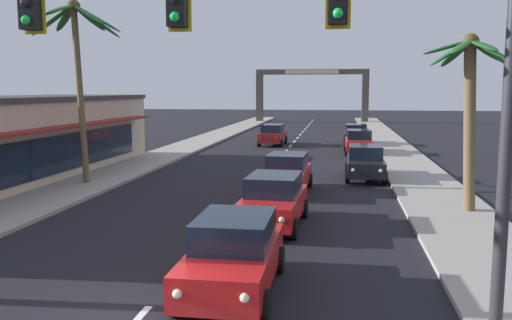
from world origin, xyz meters
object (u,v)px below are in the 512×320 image
Objects in this scene: palm_right_second at (470,89)px; town_gateway_arch at (312,88)px; sedan_fifth_in_queue at (287,173)px; palm_left_second at (77,43)px; traffic_signal_mast at (278,35)px; sedan_lead_at_stop_bar at (234,254)px; sedan_parked_far_kerb at (356,135)px; sedan_parked_mid_kerb at (365,162)px; sedan_oncoming_far at (273,135)px; sedan_third_in_queue at (273,200)px; sedan_parked_nearest_kerb at (359,142)px.

palm_right_second is 54.67m from town_gateway_arch.
sedan_fifth_in_queue is 11.18m from palm_left_second.
sedan_lead_at_stop_bar is (-1.17, 1.94, -4.49)m from traffic_signal_mast.
traffic_signal_mast is 2.56× the size of sedan_parked_far_kerb.
traffic_signal_mast is 1.35× the size of palm_left_second.
sedan_parked_far_kerb is at bearing 97.51° from palm_right_second.
sedan_lead_at_stop_bar is 16.11m from sedan_parked_mid_kerb.
sedan_oncoming_far and sedan_parked_mid_kerb have the same top height.
sedan_third_in_queue is at bearing 88.44° from sedan_lead_at_stop_bar.
sedan_parked_mid_kerb is at bearing -90.11° from sedan_parked_far_kerb.
sedan_fifth_in_queue and sedan_parked_far_kerb have the same top height.
sedan_oncoming_far and sedan_parked_nearest_kerb have the same top height.
sedan_oncoming_far is 6.69m from sedan_parked_far_kerb.
sedan_third_in_queue and sedan_fifth_in_queue have the same top height.
traffic_signal_mast is 2.56× the size of sedan_lead_at_stop_bar.
sedan_fifth_in_queue is at bearing -1.82° from palm_left_second.
sedan_parked_mid_kerb is (3.55, 15.72, 0.00)m from sedan_lead_at_stop_bar.
sedan_lead_at_stop_bar and sedan_third_in_queue have the same top height.
sedan_lead_at_stop_bar and sedan_fifth_in_queue have the same top height.
traffic_signal_mast reaches higher than sedan_parked_far_kerb.
sedan_parked_far_kerb is (0.03, 16.61, 0.00)m from sedan_parked_mid_kerb.
traffic_signal_mast reaches higher than palm_right_second.
sedan_parked_nearest_kerb is at bearing -37.32° from sedan_oncoming_far.
sedan_parked_mid_kerb is 0.70× the size of palm_right_second.
palm_right_second is (16.32, -3.41, -2.06)m from palm_left_second.
sedan_oncoming_far is 25.05m from palm_right_second.
palm_left_second is at bearing 127.76° from traffic_signal_mast.
sedan_fifth_in_queue and sedan_parked_nearest_kerb have the same top height.
palm_right_second is at bearing -66.84° from sedan_oncoming_far.
sedan_parked_nearest_kerb is 1.00× the size of sedan_parked_far_kerb.
sedan_third_in_queue is 1.01× the size of sedan_parked_mid_kerb.
sedan_fifth_in_queue and sedan_oncoming_far have the same top height.
town_gateway_arch reaches higher than sedan_parked_mid_kerb.
sedan_parked_mid_kerb is at bearing -90.27° from sedan_parked_nearest_kerb.
palm_right_second is at bearing -24.93° from sedan_fifth_in_queue.
sedan_parked_mid_kerb is (-0.05, -10.59, 0.00)m from sedan_parked_nearest_kerb.
town_gateway_arch reaches higher than sedan_parked_nearest_kerb.
sedan_third_in_queue is 1.01× the size of sedan_parked_nearest_kerb.
sedan_lead_at_stop_bar is 62.73m from town_gateway_arch.
palm_left_second reaches higher than palm_right_second.
sedan_fifth_in_queue is 20.95m from sedan_parked_far_kerb.
sedan_parked_far_kerb is 0.29× the size of town_gateway_arch.
sedan_parked_nearest_kerb is at bearing -89.84° from sedan_parked_far_kerb.
palm_left_second reaches higher than traffic_signal_mast.
palm_right_second reaches higher than sedan_third_in_queue.
sedan_parked_mid_kerb is 47.31m from town_gateway_arch.
sedan_parked_far_kerb is 24.23m from palm_right_second.
sedan_parked_nearest_kerb is at bearing -81.90° from town_gateway_arch.
palm_left_second reaches higher than sedan_third_in_queue.
sedan_third_in_queue is 56.92m from town_gateway_arch.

